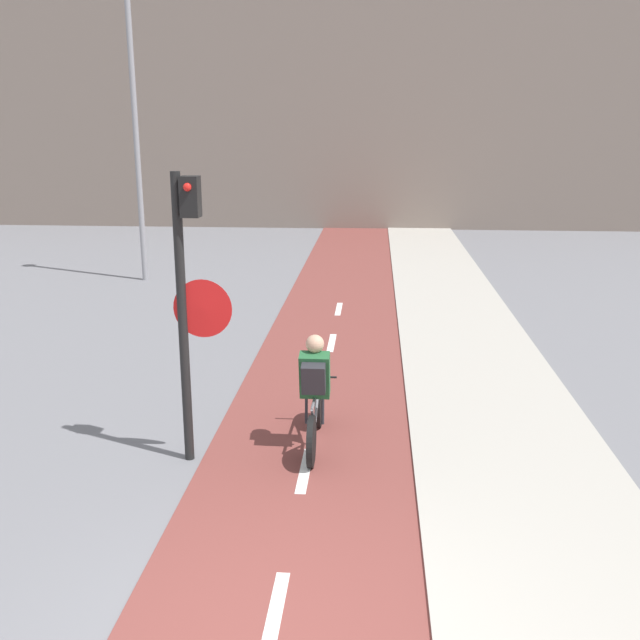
% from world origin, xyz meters
% --- Properties ---
extents(building_row_background, '(60.00, 5.20, 11.43)m').
position_xyz_m(building_row_background, '(0.00, 25.75, 5.73)').
color(building_row_background, slate).
rests_on(building_row_background, ground_plane).
extents(traffic_light_pole, '(0.67, 0.25, 3.36)m').
position_xyz_m(traffic_light_pole, '(-1.32, 3.24, 2.07)').
color(traffic_light_pole, black).
rests_on(traffic_light_pole, ground_plane).
extents(street_lamp_far, '(0.36, 0.36, 7.28)m').
position_xyz_m(street_lamp_far, '(-5.15, 13.26, 4.41)').
color(street_lamp_far, gray).
rests_on(street_lamp_far, ground_plane).
extents(cyclist_near, '(0.46, 1.75, 1.44)m').
position_xyz_m(cyclist_near, '(0.06, 3.67, 0.70)').
color(cyclist_near, black).
rests_on(cyclist_near, ground_plane).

